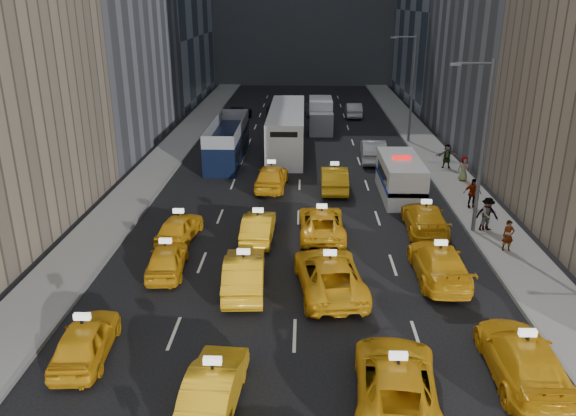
% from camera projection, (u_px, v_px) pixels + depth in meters
% --- Properties ---
extents(ground, '(160.00, 160.00, 0.00)m').
position_uv_depth(ground, '(293.00, 368.00, 18.90)').
color(ground, black).
rests_on(ground, ground).
extents(sidewalk_west, '(3.00, 90.00, 0.15)m').
position_uv_depth(sidewalk_west, '(162.00, 162.00, 42.58)').
color(sidewalk_west, gray).
rests_on(sidewalk_west, ground).
extents(sidewalk_east, '(3.00, 90.00, 0.15)m').
position_uv_depth(sidewalk_east, '(440.00, 164.00, 41.99)').
color(sidewalk_east, gray).
rests_on(sidewalk_east, ground).
extents(curb_west, '(0.15, 90.00, 0.18)m').
position_uv_depth(curb_west, '(181.00, 162.00, 42.53)').
color(curb_west, slate).
rests_on(curb_west, ground).
extents(curb_east, '(0.15, 90.00, 0.18)m').
position_uv_depth(curb_east, '(421.00, 164.00, 42.03)').
color(curb_east, slate).
rests_on(curb_east, ground).
extents(streetlight_near, '(2.15, 0.22, 9.00)m').
position_uv_depth(streetlight_near, '(481.00, 143.00, 28.16)').
color(streetlight_near, '#595B60').
rests_on(streetlight_near, ground).
extents(streetlight_far, '(2.15, 0.22, 9.00)m').
position_uv_depth(streetlight_far, '(411.00, 85.00, 46.89)').
color(streetlight_far, '#595B60').
rests_on(streetlight_far, ground).
extents(taxi_4, '(1.94, 4.21, 1.40)m').
position_uv_depth(taxi_4, '(85.00, 340.00, 19.26)').
color(taxi_4, orange).
rests_on(taxi_4, ground).
extents(taxi_5, '(1.77, 4.29, 1.38)m').
position_uv_depth(taxi_5, '(214.00, 386.00, 16.97)').
color(taxi_5, orange).
rests_on(taxi_5, ground).
extents(taxi_6, '(2.96, 5.57, 1.49)m').
position_uv_depth(taxi_6, '(396.00, 383.00, 17.04)').
color(taxi_6, orange).
rests_on(taxi_6, ground).
extents(taxi_7, '(2.31, 5.33, 1.53)m').
position_uv_depth(taxi_7, '(523.00, 359.00, 18.14)').
color(taxi_7, orange).
rests_on(taxi_7, ground).
extents(taxi_8, '(1.89, 4.07, 1.35)m').
position_uv_depth(taxi_8, '(167.00, 259.00, 25.32)').
color(taxi_8, orange).
rests_on(taxi_8, ground).
extents(taxi_9, '(1.94, 4.83, 1.56)m').
position_uv_depth(taxi_9, '(244.00, 273.00, 23.78)').
color(taxi_9, orange).
rests_on(taxi_9, ground).
extents(taxi_10, '(3.26, 5.87, 1.55)m').
position_uv_depth(taxi_10, '(329.00, 274.00, 23.70)').
color(taxi_10, orange).
rests_on(taxi_10, ground).
extents(taxi_11, '(2.13, 5.22, 1.52)m').
position_uv_depth(taxi_11, '(439.00, 263.00, 24.75)').
color(taxi_11, orange).
rests_on(taxi_11, ground).
extents(taxi_12, '(2.07, 4.17, 1.36)m').
position_uv_depth(taxi_12, '(180.00, 227.00, 28.82)').
color(taxi_12, orange).
rests_on(taxi_12, ground).
extents(taxi_13, '(1.59, 4.30, 1.41)m').
position_uv_depth(taxi_13, '(258.00, 227.00, 28.79)').
color(taxi_13, orange).
rests_on(taxi_13, ground).
extents(taxi_14, '(2.42, 5.06, 1.39)m').
position_uv_depth(taxi_14, '(321.00, 223.00, 29.39)').
color(taxi_14, orange).
rests_on(taxi_14, ground).
extents(taxi_15, '(2.24, 5.11, 1.46)m').
position_uv_depth(taxi_15, '(425.00, 218.00, 29.85)').
color(taxi_15, orange).
rests_on(taxi_15, ground).
extents(taxi_16, '(2.22, 4.84, 1.61)m').
position_uv_depth(taxi_16, '(272.00, 177.00, 36.61)').
color(taxi_16, orange).
rests_on(taxi_16, ground).
extents(taxi_17, '(1.71, 4.80, 1.58)m').
position_uv_depth(taxi_17, '(334.00, 178.00, 36.31)').
color(taxi_17, orange).
rests_on(taxi_17, ground).
extents(nypd_van, '(2.83, 6.24, 2.61)m').
position_uv_depth(nypd_van, '(400.00, 178.00, 35.07)').
color(nypd_van, silver).
rests_on(nypd_van, ground).
extents(double_decker, '(3.38, 10.26, 2.93)m').
position_uv_depth(double_decker, '(228.00, 141.00, 43.14)').
color(double_decker, black).
rests_on(double_decker, ground).
extents(city_bus, '(4.44, 13.47, 3.42)m').
position_uv_depth(city_bus, '(287.00, 130.00, 45.72)').
color(city_bus, silver).
rests_on(city_bus, ground).
extents(box_truck, '(2.57, 6.37, 2.85)m').
position_uv_depth(box_truck, '(321.00, 115.00, 52.89)').
color(box_truck, silver).
rests_on(box_truck, ground).
extents(misc_car_0, '(2.01, 5.15, 1.67)m').
position_uv_depth(misc_car_0, '(373.00, 150.00, 42.83)').
color(misc_car_0, '#9FA2A6').
rests_on(misc_car_0, ground).
extents(misc_car_1, '(2.85, 5.23, 1.39)m').
position_uv_depth(misc_car_1, '(237.00, 113.00, 57.50)').
color(misc_car_1, black).
rests_on(misc_car_1, ground).
extents(misc_car_2, '(2.48, 5.70, 1.63)m').
position_uv_depth(misc_car_2, '(316.00, 107.00, 60.18)').
color(misc_car_2, slate).
rests_on(misc_car_2, ground).
extents(misc_car_3, '(1.99, 4.30, 1.43)m').
position_uv_depth(misc_car_3, '(274.00, 110.00, 58.94)').
color(misc_car_3, black).
rests_on(misc_car_3, ground).
extents(misc_car_4, '(1.67, 4.59, 1.50)m').
position_uv_depth(misc_car_4, '(354.00, 110.00, 59.03)').
color(misc_car_4, '#AEB1B6').
rests_on(misc_car_4, ground).
extents(pedestrian_0, '(0.57, 0.38, 1.56)m').
position_uv_depth(pedestrian_0, '(508.00, 236.00, 27.17)').
color(pedestrian_0, gray).
rests_on(pedestrian_0, sidewalk_east).
extents(pedestrian_1, '(0.94, 0.65, 1.77)m').
position_uv_depth(pedestrian_1, '(488.00, 215.00, 29.53)').
color(pedestrian_1, gray).
rests_on(pedestrian_1, sidewalk_east).
extents(pedestrian_2, '(1.21, 0.59, 1.80)m').
position_uv_depth(pedestrian_2, '(487.00, 214.00, 29.58)').
color(pedestrian_2, gray).
rests_on(pedestrian_2, sidewalk_east).
extents(pedestrian_3, '(1.05, 0.50, 1.77)m').
position_uv_depth(pedestrian_3, '(472.00, 193.00, 32.79)').
color(pedestrian_3, gray).
rests_on(pedestrian_3, sidewalk_east).
extents(pedestrian_4, '(0.85, 0.49, 1.69)m').
position_uv_depth(pedestrian_4, '(464.00, 169.00, 37.70)').
color(pedestrian_4, gray).
rests_on(pedestrian_4, sidewalk_east).
extents(pedestrian_5, '(1.66, 0.70, 1.74)m').
position_uv_depth(pedestrian_5, '(447.00, 156.00, 40.59)').
color(pedestrian_5, gray).
rests_on(pedestrian_5, sidewalk_east).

